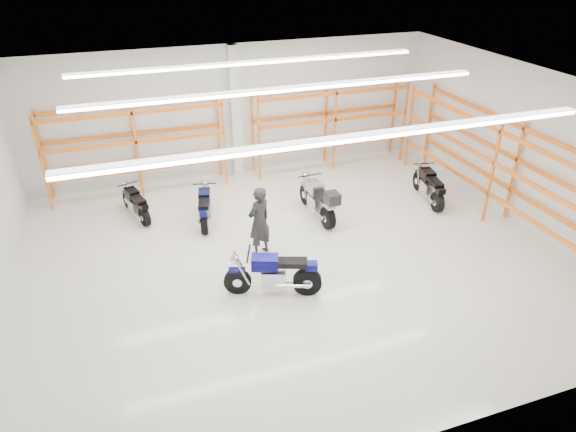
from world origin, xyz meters
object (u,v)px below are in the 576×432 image
object	(u,v)px
motorcycle_main	(277,275)
structural_column	(235,113)
motorcycle_back_a	(136,205)
motorcycle_back_c	(319,201)
motorcycle_back_b	(205,208)
motorcycle_back_d	(429,187)
standing_man	(259,222)

from	to	relation	value
motorcycle_main	structural_column	distance (m)	7.42
motorcycle_back_a	motorcycle_back_c	size ratio (longest dim) A/B	0.78
motorcycle_back_b	motorcycle_back_c	distance (m)	3.41
motorcycle_back_c	structural_column	size ratio (longest dim) A/B	0.54
motorcycle_back_b	motorcycle_back_d	xyz separation A→B (m)	(7.04, -1.00, 0.03)
motorcycle_main	motorcycle_back_d	bearing A→B (deg)	26.27
structural_column	motorcycle_back_b	bearing A→B (deg)	-119.81
motorcycle_main	motorcycle_back_b	bearing A→B (deg)	103.17
motorcycle_back_c	standing_man	bearing A→B (deg)	-150.35
motorcycle_back_d	standing_man	xyz separation A→B (m)	(-5.98, -1.17, 0.47)
motorcycle_main	standing_man	distance (m)	1.89
motorcycle_back_a	structural_column	world-z (taller)	structural_column
motorcycle_back_a	standing_man	bearing A→B (deg)	-46.79
motorcycle_back_c	standing_man	distance (m)	2.60
motorcycle_back_c	standing_man	size ratio (longest dim) A/B	1.23
motorcycle_back_b	motorcycle_back_d	distance (m)	7.11
motorcycle_back_b	structural_column	world-z (taller)	structural_column
motorcycle_back_c	motorcycle_back_d	size ratio (longest dim) A/B	1.10
motorcycle_back_b	motorcycle_back_c	size ratio (longest dim) A/B	0.85
standing_man	structural_column	xyz separation A→B (m)	(0.76, 5.33, 1.27)
motorcycle_back_b	motorcycle_back_d	world-z (taller)	motorcycle_back_d
motorcycle_back_a	motorcycle_back_d	xyz separation A→B (m)	(8.93, -1.97, 0.07)
motorcycle_main	motorcycle_back_b	world-z (taller)	motorcycle_main
motorcycle_back_c	motorcycle_back_d	world-z (taller)	motorcycle_back_c
motorcycle_back_c	structural_column	bearing A→B (deg)	109.99
motorcycle_back_d	standing_man	world-z (taller)	standing_man
motorcycle_back_d	motorcycle_back_a	bearing A→B (deg)	167.57
motorcycle_back_a	motorcycle_back_d	bearing A→B (deg)	-12.43
motorcycle_back_b	structural_column	bearing A→B (deg)	60.19
motorcycle_main	structural_column	xyz separation A→B (m)	(0.87, 7.17, 1.71)
standing_man	structural_column	size ratio (longest dim) A/B	0.44
motorcycle_back_d	structural_column	size ratio (longest dim) A/B	0.49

